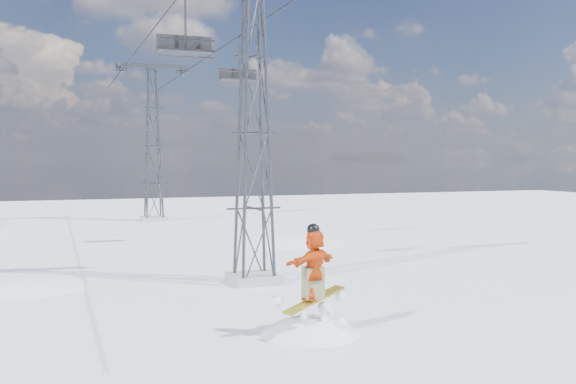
{
  "coord_description": "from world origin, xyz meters",
  "views": [
    {
      "loc": [
        -6.09,
        -14.42,
        4.58
      ],
      "look_at": [
        0.44,
        3.4,
        3.58
      ],
      "focal_mm": 40.0,
      "sensor_mm": 36.0,
      "label": 1
    }
  ],
  "objects": [
    {
      "name": "ground",
      "position": [
        0.0,
        0.0,
        0.0
      ],
      "size": [
        120.0,
        120.0,
        0.0
      ],
      "primitive_type": "plane",
      "color": "white",
      "rests_on": "ground"
    },
    {
      "name": "lift_tower_near",
      "position": [
        0.8,
        8.0,
        5.47
      ],
      "size": [
        5.2,
        1.8,
        11.43
      ],
      "color": "#999999",
      "rests_on": "ground"
    },
    {
      "name": "lift_tower_far",
      "position": [
        0.8,
        33.0,
        5.47
      ],
      "size": [
        5.2,
        1.8,
        11.43
      ],
      "color": "#999999",
      "rests_on": "ground"
    },
    {
      "name": "haul_cables",
      "position": [
        0.8,
        19.5,
        10.85
      ],
      "size": [
        4.46,
        51.0,
        0.06
      ],
      "color": "black",
      "rests_on": "ground"
    },
    {
      "name": "lift_chair_near",
      "position": [
        -1.4,
        9.48,
        8.79
      ],
      "size": [
        2.07,
        0.6,
        2.57
      ],
      "color": "black",
      "rests_on": "ground"
    },
    {
      "name": "lift_chair_mid",
      "position": [
        3.0,
        17.77,
        8.86
      ],
      "size": [
        2.0,
        0.58,
        2.48
      ],
      "color": "black",
      "rests_on": "ground"
    }
  ]
}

